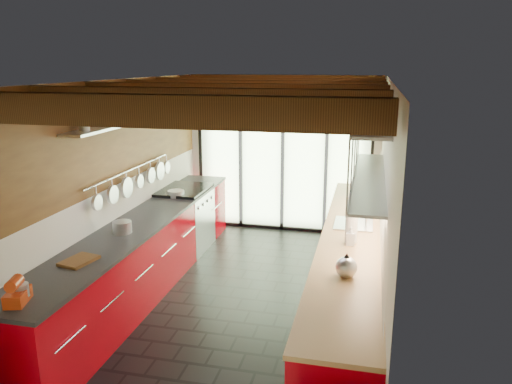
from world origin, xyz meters
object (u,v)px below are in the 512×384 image
at_px(stand_mixer, 18,292).
at_px(kettle, 346,266).
at_px(soap_bottle, 351,236).
at_px(bowl, 357,195).
at_px(paper_towel, 351,229).

relative_size(stand_mixer, kettle, 1.13).
height_order(soap_bottle, bowl, soap_bottle).
distance_m(soap_bottle, bowl, 1.99).
relative_size(paper_towel, soap_bottle, 1.76).
bearing_deg(paper_towel, bowl, 90.00).
bearing_deg(soap_bottle, kettle, -90.00).
bearing_deg(bowl, stand_mixer, -122.85).
distance_m(stand_mixer, paper_towel, 3.24).
relative_size(stand_mixer, bowl, 1.28).
bearing_deg(stand_mixer, paper_towel, 38.29).
height_order(stand_mixer, bowl, stand_mixer).
xyz_separation_m(paper_towel, bowl, (0.00, 1.93, -0.12)).
bearing_deg(soap_bottle, stand_mixer, -142.61).
distance_m(paper_towel, soap_bottle, 0.08).
relative_size(soap_bottle, bowl, 0.92).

